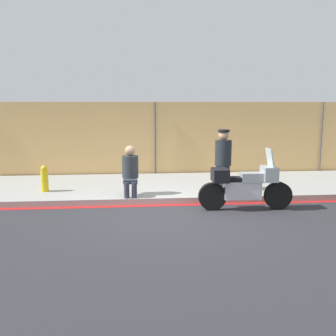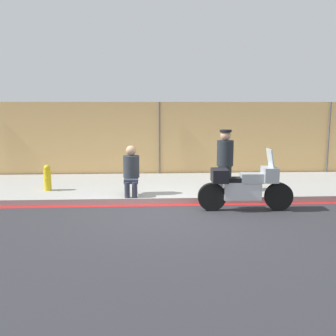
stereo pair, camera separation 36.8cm
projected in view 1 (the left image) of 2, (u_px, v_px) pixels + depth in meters
name	position (u px, v px, depth m)	size (l,w,h in m)	color
ground_plane	(167.00, 214.00, 8.81)	(120.00, 120.00, 0.00)	#2D2D33
sidewalk	(159.00, 187.00, 11.37)	(42.32, 3.53, 0.15)	#9E9E99
curb_paint_stripe	(164.00, 205.00, 9.55)	(42.32, 0.18, 0.01)	red
storefront_fence	(155.00, 140.00, 13.00)	(40.20, 0.17, 2.51)	#E5B26B
motorcycle	(245.00, 185.00, 9.09)	(2.20, 0.54, 1.43)	black
officer_standing	(223.00, 160.00, 10.42)	(0.43, 0.43, 1.62)	#1E2328
person_seated_on_curb	(130.00, 168.00, 9.87)	(0.41, 0.66, 1.25)	#2D3342
fire_hydrant	(45.00, 179.00, 10.34)	(0.19, 0.24, 0.69)	gold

